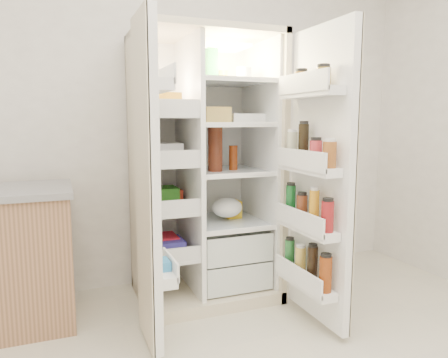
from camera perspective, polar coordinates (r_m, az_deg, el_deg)
name	(u,v)px	position (r m, az deg, el deg)	size (l,w,h in m)	color
wall_back	(166,104)	(3.22, -7.87, 10.02)	(4.00, 0.02, 2.70)	white
refrigerator	(204,190)	(2.97, -2.65, -1.47)	(0.92, 0.70, 1.80)	beige
freezer_door	(148,185)	(2.24, -10.19, -0.83)	(0.15, 0.40, 1.72)	white
fridge_door	(318,181)	(2.54, 12.52, -0.27)	(0.17, 0.58, 1.72)	white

